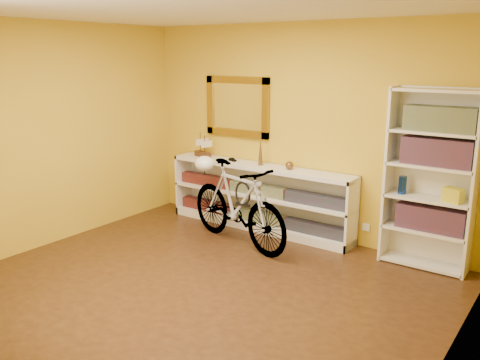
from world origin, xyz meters
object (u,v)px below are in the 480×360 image
Objects in this scene: bookcase at (430,180)px; bicycle at (237,204)px; helmet at (204,163)px; console_unit at (259,197)px.

bicycle is (-2.00, -0.65, -0.45)m from bookcase.
console_unit is at bearing 41.09° from helmet.
bicycle is at bearing -161.95° from bookcase.
console_unit is at bearing -179.32° from bookcase.
bicycle is 0.76m from helmet.
bookcase is 2.15m from bicycle.
helmet is at bearing 90.00° from bicycle.
console_unit is at bearing 24.56° from bicycle.
bicycle is 6.72× the size of helmet.
helmet is at bearing -169.59° from bookcase.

